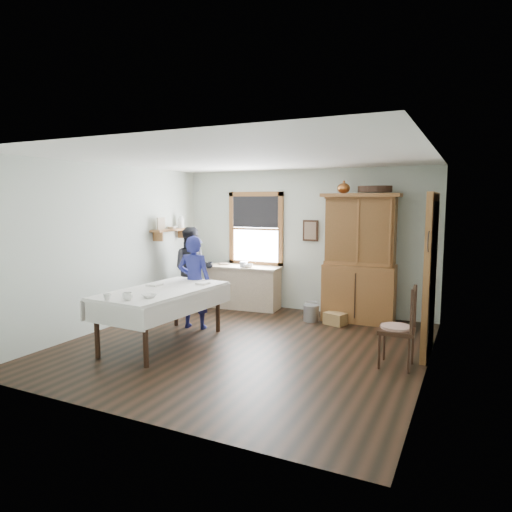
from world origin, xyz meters
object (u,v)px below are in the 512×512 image
Objects in this scene: wicker_basket at (335,319)px; woman_blue at (194,286)px; dining_table at (163,316)px; figure_dark at (193,272)px; pail at (311,313)px; work_counter at (244,287)px; spindle_chair at (397,326)px; china_hutch at (360,258)px.

woman_blue is (-2.05, -1.22, 0.61)m from wicker_basket.
figure_dark is (-0.78, 1.99, 0.34)m from dining_table.
figure_dark is (-2.35, -0.18, 0.60)m from pail.
work_counter is 0.98× the size of figure_dark.
spindle_chair reaches higher than pail.
pail is 0.45m from wicker_basket.
spindle_chair is at bearing 162.11° from woman_blue.
work_counter is at bearing 165.89° from pail.
figure_dark reaches higher than spindle_chair.
china_hutch reaches higher than wicker_basket.
work_counter is at bearing 2.46° from figure_dark.
wicker_basket is 0.24× the size of woman_blue.
pail is at bearing -152.82° from woman_blue.
work_counter is at bearing 89.52° from dining_table.
spindle_chair is at bearing -52.21° from wicker_basket.
pail is 2.43m from figure_dark.
woman_blue is at bearing -149.30° from wicker_basket.
work_counter is 5.04× the size of pail.
spindle_chair is (3.24, -2.05, 0.11)m from work_counter.
dining_table is at bearing -174.82° from spindle_chair.
dining_table is at bearing 81.70° from woman_blue.
china_hutch is 2.89m from woman_blue.
dining_table is at bearing -133.33° from wicker_basket.
figure_dark reaches higher than pail.
figure_dark is at bearing -173.06° from china_hutch.
dining_table is 1.38× the size of figure_dark.
china_hutch is 3.51m from dining_table.
spindle_chair is 0.71× the size of figure_dark.
pail is at bearing 132.02° from spindle_chair.
china_hutch is 1.50× the size of figure_dark.
figure_dark is at bearing -66.42° from woman_blue.
work_counter reaches higher than pail.
work_counter is 1.39× the size of spindle_chair.
dining_table is at bearing -135.45° from china_hutch.
work_counter is at bearing 176.44° from china_hutch.
pail is 0.20× the size of woman_blue.
spindle_chair is at bearing -44.27° from pail.
wicker_basket is at bearing 46.67° from dining_table.
figure_dark is (-0.74, 1.08, 0.03)m from woman_blue.
woman_blue is (-1.60, -1.26, 0.57)m from pail.
woman_blue reaches higher than dining_table.
china_hutch is (2.29, -0.01, 0.70)m from work_counter.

